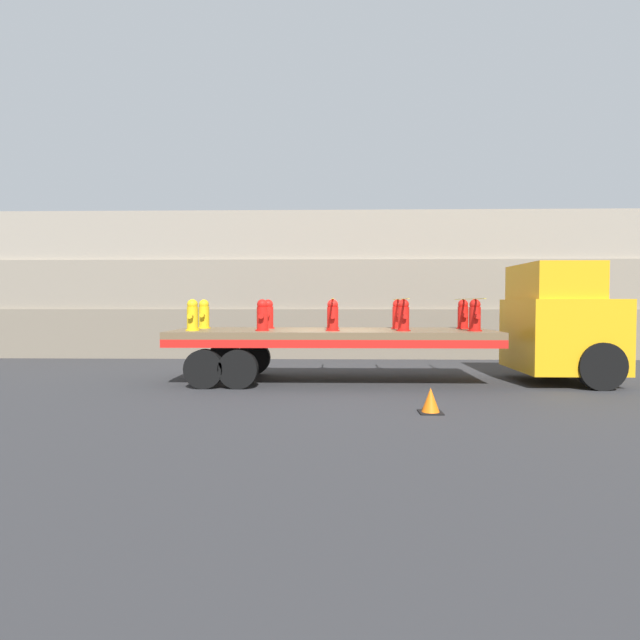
{
  "coord_description": "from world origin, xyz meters",
  "views": [
    {
      "loc": [
        -0.01,
        -13.25,
        2.1
      ],
      "look_at": [
        -0.34,
        0.0,
        1.64
      ],
      "focal_mm": 28.0,
      "sensor_mm": 36.0,
      "label": 1
    }
  ],
  "objects_px": {
    "truck_cab": "(563,323)",
    "fire_hydrant_yellow_near_0": "(193,316)",
    "fire_hydrant_red_near_3": "(404,316)",
    "fire_hydrant_red_near_4": "(475,316)",
    "fire_hydrant_red_near_2": "(333,316)",
    "fire_hydrant_red_far_2": "(333,315)",
    "fire_hydrant_red_near_1": "(262,316)",
    "fire_hydrant_red_far_4": "(463,315)",
    "fire_hydrant_yellow_far_0": "(204,314)",
    "fire_hydrant_red_far_3": "(398,315)",
    "traffic_cone": "(431,401)",
    "flatbed_trailer": "(311,340)",
    "fire_hydrant_red_far_1": "(268,314)"
  },
  "relations": [
    {
      "from": "fire_hydrant_yellow_near_0",
      "to": "fire_hydrant_red_near_2",
      "type": "height_order",
      "value": "same"
    },
    {
      "from": "fire_hydrant_yellow_near_0",
      "to": "traffic_cone",
      "type": "height_order",
      "value": "fire_hydrant_yellow_near_0"
    },
    {
      "from": "fire_hydrant_red_near_4",
      "to": "fire_hydrant_red_near_3",
      "type": "bearing_deg",
      "value": 180.0
    },
    {
      "from": "fire_hydrant_red_far_3",
      "to": "traffic_cone",
      "type": "relative_size",
      "value": 1.68
    },
    {
      "from": "fire_hydrant_red_near_2",
      "to": "fire_hydrant_red_far_3",
      "type": "xyz_separation_m",
      "value": [
        1.8,
        1.14,
        0.0
      ]
    },
    {
      "from": "traffic_cone",
      "to": "fire_hydrant_red_near_4",
      "type": "bearing_deg",
      "value": 61.7
    },
    {
      "from": "truck_cab",
      "to": "fire_hydrant_red_near_3",
      "type": "distance_m",
      "value": 4.31
    },
    {
      "from": "fire_hydrant_red_far_1",
      "to": "fire_hydrant_red_far_3",
      "type": "distance_m",
      "value": 3.59
    },
    {
      "from": "fire_hydrant_yellow_near_0",
      "to": "fire_hydrant_red_near_3",
      "type": "height_order",
      "value": "same"
    },
    {
      "from": "fire_hydrant_red_near_3",
      "to": "fire_hydrant_red_far_2",
      "type": "bearing_deg",
      "value": 147.54
    },
    {
      "from": "traffic_cone",
      "to": "fire_hydrant_red_far_4",
      "type": "bearing_deg",
      "value": 68.33
    },
    {
      "from": "flatbed_trailer",
      "to": "fire_hydrant_yellow_far_0",
      "type": "xyz_separation_m",
      "value": [
        -3.02,
        0.57,
        0.66
      ]
    },
    {
      "from": "fire_hydrant_yellow_far_0",
      "to": "fire_hydrant_red_near_2",
      "type": "relative_size",
      "value": 1.0
    },
    {
      "from": "fire_hydrant_red_near_3",
      "to": "truck_cab",
      "type": "bearing_deg",
      "value": 7.63
    },
    {
      "from": "flatbed_trailer",
      "to": "fire_hydrant_red_near_3",
      "type": "xyz_separation_m",
      "value": [
        2.37,
        -0.57,
        0.66
      ]
    },
    {
      "from": "fire_hydrant_red_far_2",
      "to": "traffic_cone",
      "type": "xyz_separation_m",
      "value": [
        1.86,
        -4.36,
        -1.53
      ]
    },
    {
      "from": "fire_hydrant_yellow_near_0",
      "to": "fire_hydrant_red_far_4",
      "type": "xyz_separation_m",
      "value": [
        7.19,
        1.14,
        0.0
      ]
    },
    {
      "from": "fire_hydrant_red_near_3",
      "to": "fire_hydrant_red_near_1",
      "type": "bearing_deg",
      "value": 180.0
    },
    {
      "from": "fire_hydrant_red_far_3",
      "to": "traffic_cone",
      "type": "height_order",
      "value": "fire_hydrant_red_far_3"
    },
    {
      "from": "flatbed_trailer",
      "to": "fire_hydrant_yellow_near_0",
      "type": "height_order",
      "value": "fire_hydrant_yellow_near_0"
    },
    {
      "from": "fire_hydrant_red_near_2",
      "to": "fire_hydrant_red_near_4",
      "type": "height_order",
      "value": "same"
    },
    {
      "from": "fire_hydrant_red_near_2",
      "to": "fire_hydrant_red_far_3",
      "type": "bearing_deg",
      "value": 32.46
    },
    {
      "from": "truck_cab",
      "to": "fire_hydrant_yellow_near_0",
      "type": "distance_m",
      "value": 9.68
    },
    {
      "from": "fire_hydrant_red_far_2",
      "to": "fire_hydrant_red_far_3",
      "type": "bearing_deg",
      "value": 0.0
    },
    {
      "from": "fire_hydrant_red_far_2",
      "to": "traffic_cone",
      "type": "bearing_deg",
      "value": -66.92
    },
    {
      "from": "fire_hydrant_yellow_far_0",
      "to": "fire_hydrant_red_near_4",
      "type": "height_order",
      "value": "same"
    },
    {
      "from": "fire_hydrant_red_far_4",
      "to": "fire_hydrant_red_near_2",
      "type": "bearing_deg",
      "value": -162.36
    },
    {
      "from": "fire_hydrant_red_near_4",
      "to": "traffic_cone",
      "type": "distance_m",
      "value": 3.97
    },
    {
      "from": "fire_hydrant_red_far_2",
      "to": "traffic_cone",
      "type": "height_order",
      "value": "fire_hydrant_red_far_2"
    },
    {
      "from": "fire_hydrant_yellow_near_0",
      "to": "fire_hydrant_red_far_1",
      "type": "distance_m",
      "value": 2.13
    },
    {
      "from": "truck_cab",
      "to": "fire_hydrant_red_near_2",
      "type": "height_order",
      "value": "truck_cab"
    },
    {
      "from": "traffic_cone",
      "to": "fire_hydrant_red_far_1",
      "type": "bearing_deg",
      "value": 129.96
    },
    {
      "from": "fire_hydrant_red_far_4",
      "to": "traffic_cone",
      "type": "height_order",
      "value": "fire_hydrant_red_far_4"
    },
    {
      "from": "fire_hydrant_red_far_3",
      "to": "fire_hydrant_red_near_4",
      "type": "height_order",
      "value": "same"
    },
    {
      "from": "fire_hydrant_red_far_3",
      "to": "flatbed_trailer",
      "type": "bearing_deg",
      "value": -166.46
    },
    {
      "from": "flatbed_trailer",
      "to": "fire_hydrant_red_far_3",
      "type": "distance_m",
      "value": 2.53
    },
    {
      "from": "fire_hydrant_red_near_3",
      "to": "fire_hydrant_red_far_4",
      "type": "height_order",
      "value": "same"
    },
    {
      "from": "fire_hydrant_red_near_4",
      "to": "fire_hydrant_yellow_near_0",
      "type": "bearing_deg",
      "value": 180.0
    },
    {
      "from": "fire_hydrant_red_near_1",
      "to": "fire_hydrant_red_far_3",
      "type": "distance_m",
      "value": 3.77
    },
    {
      "from": "fire_hydrant_red_far_2",
      "to": "fire_hydrant_red_near_1",
      "type": "bearing_deg",
      "value": -147.54
    },
    {
      "from": "fire_hydrant_yellow_far_0",
      "to": "fire_hydrant_red_far_4",
      "type": "xyz_separation_m",
      "value": [
        7.19,
        0.0,
        0.0
      ]
    },
    {
      "from": "flatbed_trailer",
      "to": "fire_hydrant_red_far_4",
      "type": "xyz_separation_m",
      "value": [
        4.17,
        0.57,
        0.66
      ]
    },
    {
      "from": "fire_hydrant_red_near_1",
      "to": "traffic_cone",
      "type": "distance_m",
      "value": 5.11
    },
    {
      "from": "fire_hydrant_red_near_3",
      "to": "fire_hydrant_red_near_4",
      "type": "distance_m",
      "value": 1.8
    },
    {
      "from": "truck_cab",
      "to": "fire_hydrant_red_near_3",
      "type": "bearing_deg",
      "value": -172.37
    },
    {
      "from": "fire_hydrant_red_near_2",
      "to": "traffic_cone",
      "type": "xyz_separation_m",
      "value": [
        1.86,
        -3.22,
        -1.53
      ]
    },
    {
      "from": "fire_hydrant_yellow_far_0",
      "to": "fire_hydrant_red_near_4",
      "type": "relative_size",
      "value": 1.0
    },
    {
      "from": "fire_hydrant_red_near_2",
      "to": "fire_hydrant_red_far_2",
      "type": "xyz_separation_m",
      "value": [
        0.0,
        1.14,
        0.0
      ]
    },
    {
      "from": "fire_hydrant_red_near_3",
      "to": "traffic_cone",
      "type": "relative_size",
      "value": 1.68
    },
    {
      "from": "fire_hydrant_red_far_2",
      "to": "truck_cab",
      "type": "bearing_deg",
      "value": -5.38
    }
  ]
}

